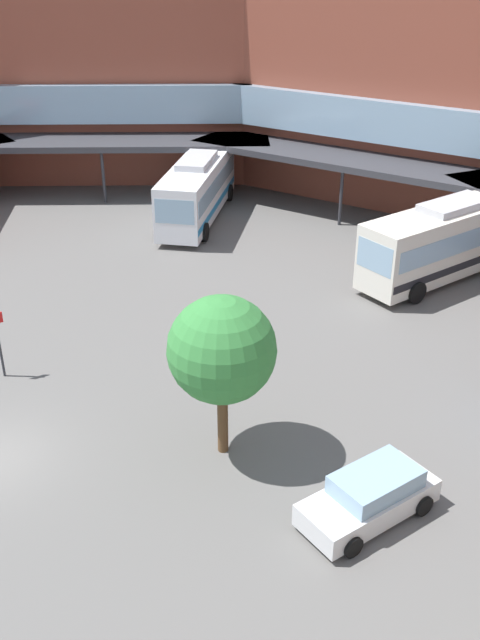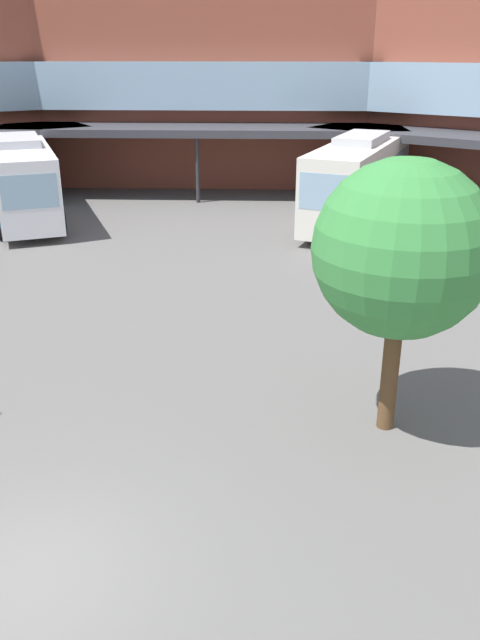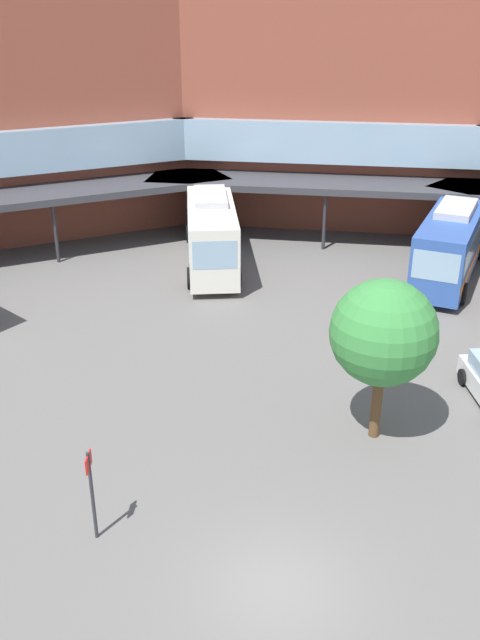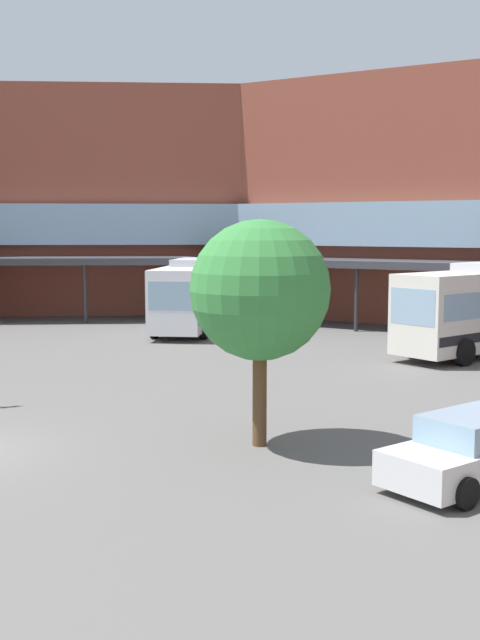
{
  "view_description": "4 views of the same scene",
  "coord_description": "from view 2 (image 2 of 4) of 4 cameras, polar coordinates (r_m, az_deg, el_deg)",
  "views": [
    {
      "loc": [
        20.11,
        -6.1,
        15.57
      ],
      "look_at": [
        2.04,
        9.2,
        2.97
      ],
      "focal_mm": 40.61,
      "sensor_mm": 36.0,
      "label": 1
    },
    {
      "loc": [
        5.67,
        -6.22,
        7.56
      ],
      "look_at": [
        0.66,
        8.11,
        1.21
      ],
      "focal_mm": 36.45,
      "sensor_mm": 36.0,
      "label": 2
    },
    {
      "loc": [
        -2.84,
        -13.0,
        13.9
      ],
      "look_at": [
        0.88,
        12.73,
        1.66
      ],
      "focal_mm": 38.96,
      "sensor_mm": 36.0,
      "label": 3
    },
    {
      "loc": [
        18.78,
        -7.5,
        5.56
      ],
      "look_at": [
        -2.81,
        12.45,
        2.08
      ],
      "focal_mm": 44.49,
      "sensor_mm": 36.0,
      "label": 4
    }
  ],
  "objects": [
    {
      "name": "ground_plane",
      "position": [
        11.32,
        -18.15,
        -20.62
      ],
      "size": [
        116.4,
        116.4,
        0.0
      ],
      "primitive_type": "plane",
      "color": "#605E5B"
    },
    {
      "name": "station_building",
      "position": [
        25.33,
        6.79,
        20.97
      ],
      "size": [
        74.04,
        46.22,
        14.22
      ],
      "color": "brown",
      "rests_on": "ground"
    },
    {
      "name": "bus_2",
      "position": [
        33.04,
        -18.49,
        11.78
      ],
      "size": [
        8.79,
        9.94,
        3.84
      ],
      "rotation": [
        0.0,
        0.0,
        5.4
      ],
      "color": "white",
      "rests_on": "ground"
    },
    {
      "name": "bus_3",
      "position": [
        31.26,
        10.42,
        12.14
      ],
      "size": [
        3.38,
        11.15,
        4.0
      ],
      "rotation": [
        0.0,
        0.0,
        4.64
      ],
      "color": "silver",
      "rests_on": "ground"
    },
    {
      "name": "plaza_tree",
      "position": [
        13.01,
        14.05,
        5.95
      ],
      "size": [
        3.53,
        3.53,
        5.75
      ],
      "color": "brown",
      "rests_on": "ground"
    }
  ]
}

